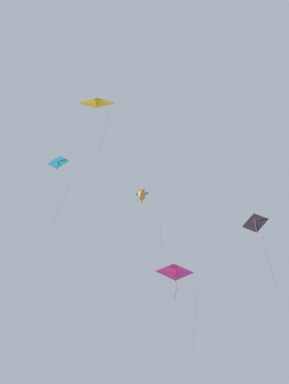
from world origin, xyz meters
The scene contains 5 objects.
kite_diamond_mid_left centered at (7.16, 4.89, 23.32)m, with size 2.14×0.87×8.05m.
kite_delta_near_left centered at (1.15, -7.79, 33.65)m, with size 2.49×2.28×8.60m.
kite_fish_far_centre centered at (-0.37, -0.93, 27.61)m, with size 2.91×2.69×8.06m.
kite_diamond_upper_right centered at (-3.10, -8.38, 28.89)m, with size 2.71×2.11×8.84m.
kite_delta_near_right centered at (-3.55, 6.24, 23.76)m, with size 3.62×3.45×9.58m.
Camera 1 is at (24.76, -23.44, 0.50)m, focal length 44.60 mm.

